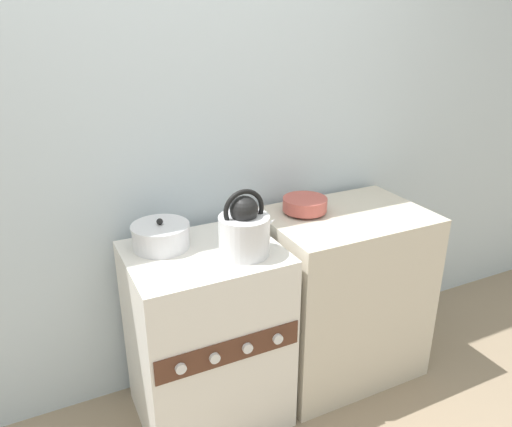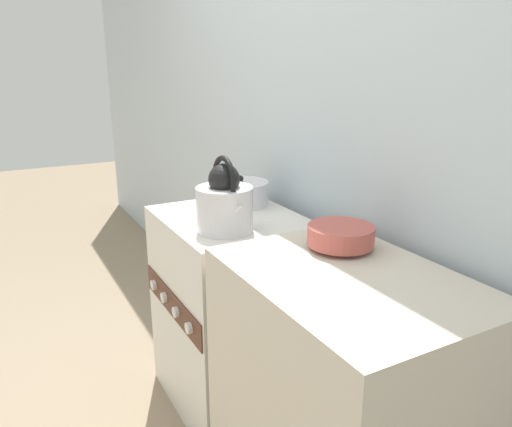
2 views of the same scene
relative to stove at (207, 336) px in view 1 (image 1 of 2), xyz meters
name	(u,v)px [view 1 (image 1 of 2)]	position (x,y,z in m)	size (l,w,h in m)	color
wall_back	(172,143)	(0.00, 0.36, 0.82)	(7.00, 0.06, 2.50)	silver
stove	(207,336)	(0.00, 0.00, 0.00)	(0.65, 0.56, 0.87)	silver
counter	(342,294)	(0.75, 0.01, 0.02)	(0.78, 0.56, 0.90)	beige
kettle	(245,230)	(0.15, -0.10, 0.54)	(0.26, 0.21, 0.29)	silver
cooking_pot	(161,236)	(-0.15, 0.12, 0.49)	(0.25, 0.25, 0.13)	silver
enamel_bowl	(305,204)	(0.57, 0.12, 0.51)	(0.22, 0.22, 0.08)	#B75147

